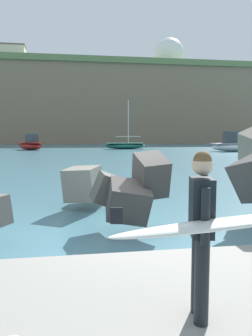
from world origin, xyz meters
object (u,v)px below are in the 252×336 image
Objects in this scene: surfer_with_board at (206,225)px; boat_near_right at (125,146)px; boat_mid_left at (31,145)px; radar_dome at (169,56)px; boat_mid_centre at (234,145)px; station_building_central at (10,55)px.

surfer_with_board is 0.32× the size of boat_near_right.
boat_mid_left is (-6.06, 43.97, -0.60)m from surfer_with_board.
boat_mid_centre is at bearing -97.79° from radar_dome.
boat_near_right is 12.68m from boat_mid_left.
boat_mid_left is at bearing -125.81° from radar_dome.
boat_near_right is (6.61, 44.42, -0.81)m from surfer_with_board.
boat_mid_centre reaches higher than surfer_with_board.
station_building_central is at bearing 101.82° from boat_mid_left.
boat_mid_left is 0.70× the size of boat_mid_centre.
boat_mid_left reaches higher than surfer_with_board.
boat_near_right is 44.93m from station_building_central.
surfer_with_board is 44.92m from boat_near_right.
radar_dome reaches higher than boat_mid_left.
boat_near_right is 0.68× the size of radar_dome.
boat_mid_centre is at bearing 62.84° from surfer_with_board.
boat_mid_left is at bearing 97.85° from surfer_with_board.
radar_dome is at bearing 82.21° from boat_mid_centre.
surfer_with_board is 0.48× the size of boat_mid_left.
boat_mid_left is 0.45× the size of radar_dome.
surfer_with_board is 0.21× the size of radar_dome.
boat_mid_left is 58.41m from radar_dome.
boat_mid_left is (-12.67, -0.45, 0.21)m from boat_near_right.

